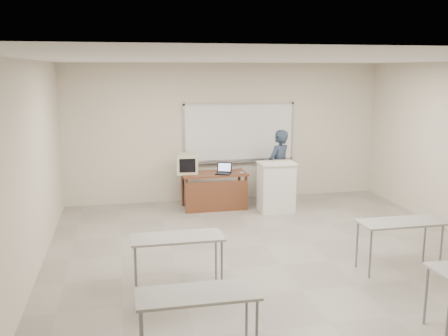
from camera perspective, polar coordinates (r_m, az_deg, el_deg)
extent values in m
cube|color=gray|center=(7.62, 6.57, -10.99)|extent=(7.00, 8.00, 0.01)
cube|color=white|center=(11.04, 1.76, 4.11)|extent=(2.40, 0.03, 1.20)
cube|color=#B7BABC|center=(10.98, 1.78, 7.32)|extent=(2.48, 0.04, 0.04)
cube|color=#B7BABC|center=(11.13, 1.74, 0.94)|extent=(2.48, 0.04, 0.04)
cube|color=#B7BABC|center=(10.82, -4.55, 3.93)|extent=(0.04, 0.04, 1.28)
cube|color=#B7BABC|center=(11.38, 7.76, 4.23)|extent=(0.04, 0.04, 1.28)
cube|color=#B7BABC|center=(11.09, 1.80, 0.70)|extent=(2.16, 0.07, 0.02)
cube|color=gray|center=(6.58, -5.35, -7.91)|extent=(1.20, 0.50, 0.03)
cylinder|color=slate|center=(6.49, -10.02, -11.77)|extent=(0.03, 0.03, 0.70)
cylinder|color=slate|center=(6.60, -0.25, -11.18)|extent=(0.03, 0.03, 0.70)
cylinder|color=slate|center=(6.86, -10.14, -10.48)|extent=(0.03, 0.03, 0.70)
cylinder|color=slate|center=(6.97, -0.92, -9.95)|extent=(0.03, 0.03, 0.70)
cube|color=gray|center=(7.60, 19.50, -5.87)|extent=(1.20, 0.50, 0.03)
cylinder|color=slate|center=(7.29, 16.38, -9.44)|extent=(0.03, 0.03, 0.70)
cylinder|color=slate|center=(7.85, 23.56, -8.44)|extent=(0.03, 0.03, 0.70)
cylinder|color=slate|center=(7.62, 14.96, -8.45)|extent=(0.03, 0.03, 0.70)
cylinder|color=slate|center=(8.16, 21.94, -7.58)|extent=(0.03, 0.03, 0.70)
cube|color=gray|center=(5.01, -3.07, -14.19)|extent=(1.20, 0.50, 0.03)
cylinder|color=slate|center=(5.11, 3.77, -18.28)|extent=(0.03, 0.03, 0.70)
cylinder|color=slate|center=(5.31, -9.52, -17.19)|extent=(0.03, 0.03, 0.70)
cylinder|color=slate|center=(5.45, 2.60, -16.27)|extent=(0.03, 0.03, 0.70)
cylinder|color=slate|center=(6.26, 22.09, -13.32)|extent=(0.03, 0.03, 0.70)
cube|color=brown|center=(10.38, -1.16, -0.65)|extent=(1.35, 0.68, 0.04)
cube|color=brown|center=(10.17, -0.82, -3.31)|extent=(1.29, 0.03, 0.63)
cylinder|color=#462219|center=(10.10, -4.31, -3.20)|extent=(0.06, 0.06, 0.71)
cylinder|color=#462219|center=(10.32, 2.50, -2.86)|extent=(0.06, 0.06, 0.71)
cylinder|color=#462219|center=(10.63, -4.71, -2.47)|extent=(0.06, 0.06, 0.71)
cylinder|color=#462219|center=(10.85, 1.78, -2.16)|extent=(0.06, 0.06, 0.71)
cube|color=silver|center=(10.24, 5.98, -2.26)|extent=(0.68, 0.49, 0.98)
cube|color=silver|center=(10.13, 6.04, 0.54)|extent=(0.72, 0.53, 0.04)
cube|color=#BBB696|center=(10.39, -4.30, 0.54)|extent=(0.41, 0.43, 0.39)
cube|color=#BBB696|center=(10.16, -4.13, 0.30)|extent=(0.43, 0.04, 0.41)
cube|color=black|center=(10.14, -4.11, 0.28)|extent=(0.33, 0.01, 0.28)
cube|color=black|center=(10.23, -0.10, -0.66)|extent=(0.30, 0.22, 0.02)
cube|color=black|center=(10.22, -0.08, -0.61)|extent=(0.25, 0.13, 0.01)
cube|color=black|center=(10.34, -0.25, 0.09)|extent=(0.30, 0.07, 0.21)
cube|color=#93A1D9|center=(10.33, -0.24, 0.10)|extent=(0.26, 0.05, 0.16)
ellipsoid|color=#B1B2B9|center=(10.29, 2.05, -0.54)|extent=(0.11, 0.08, 0.04)
cube|color=#BBB696|center=(10.25, 6.70, 0.82)|extent=(0.41, 0.16, 0.02)
imported|color=black|center=(10.65, 6.28, 0.03)|extent=(0.71, 0.66, 1.62)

